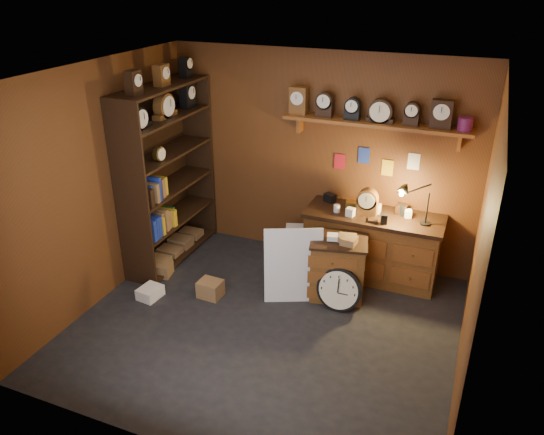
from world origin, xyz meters
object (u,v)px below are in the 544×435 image
(shelving_unit, at_px, (165,168))
(low_cabinet, at_px, (338,265))
(workbench, at_px, (372,242))
(big_round_clock, at_px, (339,290))

(shelving_unit, bearing_deg, low_cabinet, -2.22)
(workbench, relative_size, low_cabinet, 2.01)
(low_cabinet, relative_size, big_round_clock, 1.60)
(low_cabinet, height_order, big_round_clock, low_cabinet)
(workbench, bearing_deg, low_cabinet, -114.89)
(big_round_clock, bearing_deg, workbench, 78.89)
(shelving_unit, bearing_deg, workbench, 10.73)
(big_round_clock, bearing_deg, shelving_unit, 171.33)
(shelving_unit, distance_m, low_cabinet, 2.49)
(workbench, distance_m, big_round_clock, 0.91)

